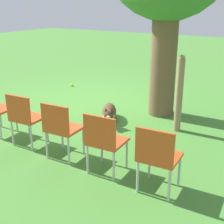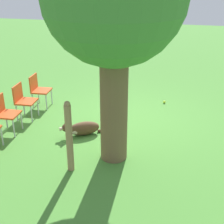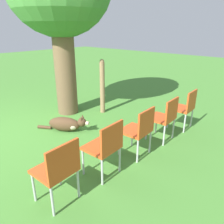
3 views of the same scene
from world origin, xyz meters
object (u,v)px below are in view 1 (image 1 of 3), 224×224
Objects in this scene: red_chair_2 at (61,126)px; red_chair_4 at (158,155)px; fence_post at (179,94)px; red_chair_1 at (25,116)px; dog at (109,113)px; tennis_ball at (72,85)px; red_chair_3 at (104,139)px.

red_chair_2 is 1.00× the size of red_chair_4.
red_chair_4 is (1.90, 0.45, -0.17)m from fence_post.
red_chair_1 is 1.00× the size of red_chair_2.
red_chair_2 is (1.61, 0.23, 0.33)m from dog.
red_chair_2 is 1.47m from red_chair_4.
fence_post is 1.96m from red_chair_4.
fence_post is (-0.20, 1.25, 0.51)m from dog.
dog is at bearing 53.50° from tennis_ball.
fence_post is 19.11× the size of tennis_ball.
red_chair_4 is (1.69, 1.70, 0.33)m from dog.
dog is 0.77× the size of fence_post.
dog is at bearing -80.75° from fence_post.
red_chair_4 is 12.12× the size of tennis_ball.
fence_post is 1.58× the size of red_chair_4.
red_chair_1 is 0.74m from red_chair_2.
fence_post is 1.58× the size of red_chair_2.
red_chair_2 reaches higher than tennis_ball.
tennis_ball is (-3.24, -3.11, -0.45)m from red_chair_3.
fence_post reaches higher than tennis_ball.
red_chair_2 reaches higher than dog.
red_chair_3 is at bearing 43.82° from tennis_ball.
red_chair_1 is (1.77, -1.76, -0.17)m from fence_post.
red_chair_3 is (0.04, 0.74, 0.00)m from red_chair_2.
red_chair_3 is 4.51m from tennis_ball.
red_chair_2 is 1.00× the size of red_chair_3.
fence_post reaches higher than red_chair_1.
dog is 2.42m from red_chair_4.
red_chair_1 is 1.00× the size of red_chair_4.
red_chair_1 is 1.00× the size of red_chair_3.
red_chair_4 is at bearing -96.14° from red_chair_1.
fence_post is 2.50m from red_chair_1.
tennis_ball is at bearing 24.49° from red_chair_1.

